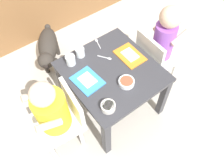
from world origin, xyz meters
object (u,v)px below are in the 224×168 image
object	(u,v)px
dining_table	(112,77)
dog	(48,48)
veggie_bowl_far	(127,82)
water_cup_left	(80,53)
water_cup_right	(71,60)
food_tray_left	(87,80)
seated_child_left	(53,111)
seated_child_right	(163,40)
veggie_bowl_near	(108,106)
spoon_by_left_tray	(98,43)
food_tray_right	(130,55)
spoon_by_right_tray	(106,58)

from	to	relation	value
dining_table	dog	size ratio (longest dim) A/B	1.33
veggie_bowl_far	water_cup_left	bearing A→B (deg)	104.47
dining_table	water_cup_right	xyz separation A→B (m)	(-0.18, 0.21, 0.10)
dining_table	food_tray_left	xyz separation A→B (m)	(-0.17, 0.03, 0.08)
seated_child_left	veggie_bowl_far	size ratio (longest dim) A/B	6.93
seated_child_right	veggie_bowl_near	xyz separation A→B (m)	(-0.63, -0.19, 0.01)
spoon_by_left_tray	food_tray_right	bearing A→B (deg)	-66.37
seated_child_left	spoon_by_right_tray	bearing A→B (deg)	16.20
seated_child_left	food_tray_right	distance (m)	0.62
seated_child_right	veggie_bowl_near	world-z (taller)	seated_child_right
veggie_bowl_far	spoon_by_left_tray	xyz separation A→B (m)	(0.06, 0.40, -0.01)
seated_child_left	food_tray_left	distance (m)	0.28
dog	veggie_bowl_far	size ratio (longest dim) A/B	4.55
veggie_bowl_near	seated_child_right	bearing A→B (deg)	17.17
seated_child_right	veggie_bowl_far	world-z (taller)	seated_child_right
water_cup_left	spoon_by_right_tray	bearing A→B (deg)	-45.72
dining_table	seated_child_left	size ratio (longest dim) A/B	0.87
veggie_bowl_far	spoon_by_left_tray	bearing A→B (deg)	80.94
dining_table	veggie_bowl_near	size ratio (longest dim) A/B	7.07
food_tray_right	seated_child_left	bearing A→B (deg)	-174.86
veggie_bowl_near	dining_table	bearing A→B (deg)	48.00
seated_child_right	water_cup_right	xyz separation A→B (m)	(-0.62, 0.22, 0.01)
food_tray_right	water_cup_left	size ratio (longest dim) A/B	3.30
food_tray_right	spoon_by_right_tray	xyz separation A→B (m)	(-0.14, 0.08, -0.00)
dog	veggie_bowl_near	xyz separation A→B (m)	(-0.01, -0.85, 0.23)
dining_table	spoon_by_left_tray	bearing A→B (deg)	74.79
food_tray_right	spoon_by_left_tray	xyz separation A→B (m)	(-0.10, 0.23, -0.00)
dining_table	dog	distance (m)	0.68
water_cup_right	veggie_bowl_near	size ratio (longest dim) A/B	0.79
water_cup_left	seated_child_right	bearing A→B (deg)	-24.89
water_cup_left	spoon_by_left_tray	xyz separation A→B (m)	(0.16, 0.02, -0.02)
water_cup_left	food_tray_right	bearing A→B (deg)	-38.56
food_tray_right	spoon_by_left_tray	size ratio (longest dim) A/B	2.03
veggie_bowl_far	dog	bearing A→B (deg)	102.97
dining_table	spoon_by_right_tray	distance (m)	0.14
spoon_by_right_tray	dog	bearing A→B (deg)	111.08
water_cup_left	veggie_bowl_far	bearing A→B (deg)	-75.53
seated_child_right	veggie_bowl_far	bearing A→B (deg)	-164.10
dining_table	water_cup_left	xyz separation A→B (m)	(-0.09, 0.23, 0.10)
food_tray_left	water_cup_left	distance (m)	0.22
dining_table	seated_child_right	distance (m)	0.45
water_cup_left	water_cup_right	xyz separation A→B (m)	(-0.09, -0.02, 0.00)
dining_table	veggie_bowl_near	xyz separation A→B (m)	(-0.19, -0.21, 0.09)
water_cup_left	veggie_bowl_far	world-z (taller)	water_cup_left
seated_child_left	dog	size ratio (longest dim) A/B	1.52
food_tray_left	spoon_by_left_tray	bearing A→B (deg)	43.77
water_cup_left	dog	bearing A→B (deg)	101.58
seated_child_right	seated_child_left	bearing A→B (deg)	-178.94
dining_table	food_tray_right	world-z (taller)	food_tray_right
seated_child_left	dog	bearing A→B (deg)	67.83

